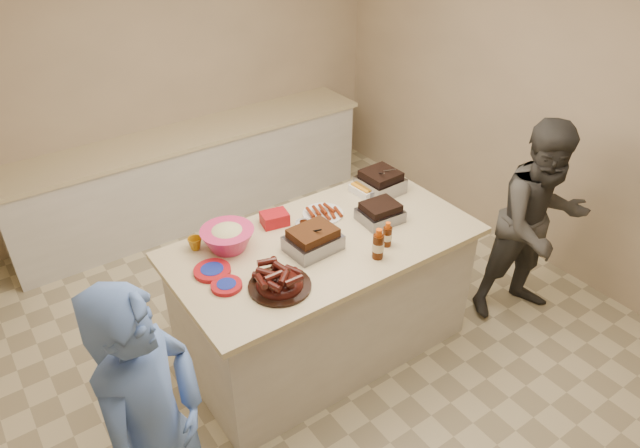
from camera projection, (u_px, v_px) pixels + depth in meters
room at (322, 338)px, 4.37m from camera, size 4.50×5.00×2.70m
back_counter at (193, 175)px, 5.62m from camera, size 3.60×0.64×0.90m
island at (324, 345)px, 4.30m from camera, size 2.05×1.08×0.97m
rib_platter at (280, 287)px, 3.36m from camera, size 0.40×0.40×0.15m
pulled_pork_tray at (313, 249)px, 3.68m from camera, size 0.35×0.27×0.10m
brisket_tray at (380, 220)px, 3.97m from camera, size 0.30×0.25×0.08m
roasting_pan at (380, 191)px, 4.31m from camera, size 0.30×0.30×0.12m
coleslaw_bowl at (229, 248)px, 3.70m from camera, size 0.35×0.35×0.24m
sausage_plate at (323, 215)px, 4.04m from camera, size 0.34×0.34×0.05m
mac_cheese_dish at (370, 190)px, 4.33m from camera, size 0.29×0.22×0.07m
bbq_bottle_a at (377, 257)px, 3.61m from camera, size 0.07×0.07×0.21m
bbq_bottle_b at (386, 245)px, 3.72m from camera, size 0.06×0.06×0.18m
mustard_bottle at (292, 243)px, 3.74m from camera, size 0.04×0.04×0.12m
sauce_bowl at (304, 227)px, 3.90m from camera, size 0.12×0.04×0.12m
plate_stack_large at (213, 272)px, 3.48m from camera, size 0.23×0.23×0.03m
plate_stack_small at (227, 287)px, 3.36m from camera, size 0.19×0.19×0.03m
plastic_cup at (196, 249)px, 3.69m from camera, size 0.09×0.09×0.09m
basket_stack at (275, 224)px, 3.93m from camera, size 0.20×0.17×0.09m
guest_gray at (518, 306)px, 4.68m from camera, size 1.26×1.79×0.61m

